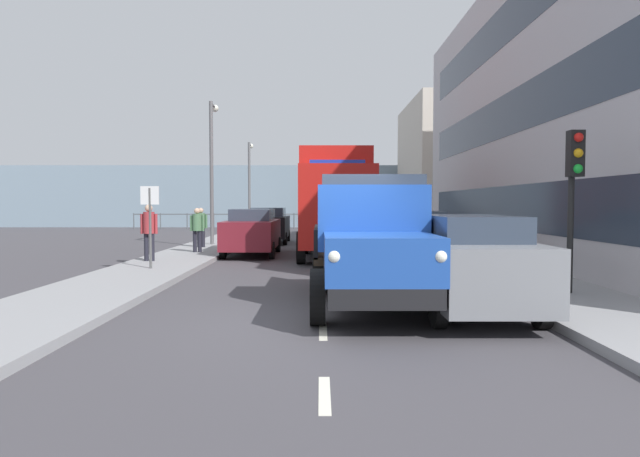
{
  "coord_description": "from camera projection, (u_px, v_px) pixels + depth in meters",
  "views": [
    {
      "loc": [
        0.04,
        8.82,
        1.93
      ],
      "look_at": [
        0.05,
        -13.33,
        0.9
      ],
      "focal_mm": 30.39,
      "sensor_mm": 36.0,
      "label": 1
    }
  ],
  "objects": [
    {
      "name": "seawall_railing",
      "position": [
        321.0,
        217.0,
        40.44
      ],
      "size": [
        28.08,
        0.08,
        1.2
      ],
      "color": "#4C5156",
      "rests_on": "ground_plane"
    },
    {
      "name": "car_black_oppositeside_1",
      "position": [
        268.0,
        225.0,
        26.35
      ],
      "size": [
        1.97,
        4.07,
        1.72
      ],
      "color": "black",
      "rests_on": "ground_plane"
    },
    {
      "name": "pedestrian_in_dark_coat",
      "position": [
        201.0,
        224.0,
        22.02
      ],
      "size": [
        0.53,
        0.34,
        1.6
      ],
      "color": "black",
      "rests_on": "sidewalk_right"
    },
    {
      "name": "lamp_post_promenade",
      "position": [
        212.0,
        159.0,
        23.64
      ],
      "size": [
        0.32,
        1.14,
        6.2
      ],
      "color": "#59595B",
      "rests_on": "sidewalk_right"
    },
    {
      "name": "pedestrian_couple_b",
      "position": [
        197.0,
        226.0,
        19.74
      ],
      "size": [
        0.53,
        0.34,
        1.61
      ],
      "color": "black",
      "rests_on": "sidewalk_right"
    },
    {
      "name": "car_maroon_oppositeside_0",
      "position": [
        252.0,
        231.0,
        20.16
      ],
      "size": [
        1.87,
        4.4,
        1.72
      ],
      "color": "maroon",
      "rests_on": "ground_plane"
    },
    {
      "name": "car_grey_kerbside_near",
      "position": [
        467.0,
        262.0,
        9.63
      ],
      "size": [
        1.76,
        4.45,
        1.72
      ],
      "color": "slate",
      "rests_on": "ground_plane"
    },
    {
      "name": "street_sign",
      "position": [
        150.0,
        212.0,
        14.77
      ],
      "size": [
        0.5,
        0.07,
        2.25
      ],
      "color": "#4C4C4C",
      "rests_on": "sidewalk_right"
    },
    {
      "name": "truck_vintage_blue",
      "position": [
        371.0,
        245.0,
        9.83
      ],
      "size": [
        2.17,
        5.64,
        2.43
      ],
      "color": "black",
      "rests_on": "ground_plane"
    },
    {
      "name": "sea_horizon",
      "position": [
        321.0,
        196.0,
        43.96
      ],
      "size": [
        80.0,
        0.8,
        5.0
      ],
      "primitive_type": "cube",
      "color": "gray",
      "rests_on": "ground_plane"
    },
    {
      "name": "building_far_block",
      "position": [
        463.0,
        168.0,
        37.16
      ],
      "size": [
        7.55,
        10.21,
        8.76
      ],
      "color": "beige",
      "rests_on": "ground_plane"
    },
    {
      "name": "sidewalk_right",
      "position": [
        199.0,
        251.0,
        20.99
      ],
      "size": [
        2.49,
        40.22,
        0.15
      ],
      "primitive_type": "cube",
      "color": "gray",
      "rests_on": "ground_plane"
    },
    {
      "name": "pedestrian_couple_a",
      "position": [
        149.0,
        228.0,
        16.72
      ],
      "size": [
        0.53,
        0.34,
        1.75
      ],
      "color": "black",
      "rests_on": "sidewalk_right"
    },
    {
      "name": "building_terrace",
      "position": [
        610.0,
        116.0,
        18.32
      ],
      "size": [
        7.56,
        21.4,
        9.81
      ],
      "color": "#B7B2B7",
      "rests_on": "ground_plane"
    },
    {
      "name": "lorry_cargo_red",
      "position": [
        335.0,
        199.0,
        19.99
      ],
      "size": [
        2.58,
        8.2,
        3.87
      ],
      "color": "red",
      "rests_on": "ground_plane"
    },
    {
      "name": "lamp_post_far",
      "position": [
        250.0,
        178.0,
        35.01
      ],
      "size": [
        0.32,
        1.14,
        5.72
      ],
      "color": "#59595B",
      "rests_on": "sidewalk_right"
    },
    {
      "name": "car_silver_kerbside_1",
      "position": [
        411.0,
        239.0,
        15.61
      ],
      "size": [
        1.86,
        4.46,
        1.72
      ],
      "color": "#B7BABF",
      "rests_on": "ground_plane"
    },
    {
      "name": "sidewalk_left",
      "position": [
        444.0,
        251.0,
        20.99
      ],
      "size": [
        2.49,
        40.22,
        0.15
      ],
      "primitive_type": "cube",
      "color": "gray",
      "rests_on": "ground_plane"
    },
    {
      "name": "traffic_light_near",
      "position": [
        574.0,
        176.0,
        10.58
      ],
      "size": [
        0.28,
        0.41,
        3.2
      ],
      "color": "black",
      "rests_on": "sidewalk_left"
    },
    {
      "name": "road_centreline_markings",
      "position": [
        321.0,
        254.0,
        20.6
      ],
      "size": [
        0.12,
        36.73,
        0.01
      ],
      "color": "silver",
      "rests_on": "ground_plane"
    },
    {
      "name": "ground_plane",
      "position": [
        321.0,
        253.0,
        21.0
      ],
      "size": [
        80.0,
        80.0,
        0.0
      ],
      "primitive_type": "plane",
      "color": "#423F44"
    }
  ]
}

